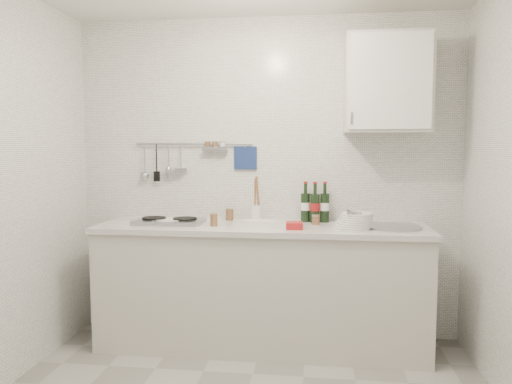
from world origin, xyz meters
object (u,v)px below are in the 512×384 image
at_px(wall_cabinet, 387,84).
at_px(plate_stack_hob, 170,221).
at_px(utensil_crock, 256,211).
at_px(plate_stack_sink, 354,221).
at_px(wine_bottles, 315,202).

bearing_deg(wall_cabinet, plate_stack_hob, -175.61).
distance_m(wall_cabinet, utensil_crock, 1.35).
height_order(wall_cabinet, plate_stack_sink, wall_cabinet).
relative_size(plate_stack_hob, plate_stack_sink, 0.89).
relative_size(plate_stack_hob, wine_bottles, 0.84).
relative_size(plate_stack_hob, utensil_crock, 0.74).
relative_size(wall_cabinet, plate_stack_hob, 2.68).
xyz_separation_m(wall_cabinet, plate_stack_hob, (-1.60, -0.12, -1.01)).
xyz_separation_m(wall_cabinet, wine_bottles, (-0.51, 0.08, -0.87)).
distance_m(plate_stack_sink, wine_bottles, 0.41).
height_order(wall_cabinet, utensil_crock, wall_cabinet).
bearing_deg(plate_stack_hob, wine_bottles, 10.65).
bearing_deg(wine_bottles, plate_stack_hob, -169.35).
distance_m(wall_cabinet, plate_stack_hob, 1.89).
xyz_separation_m(plate_stack_sink, wine_bottles, (-0.28, 0.28, 0.10)).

